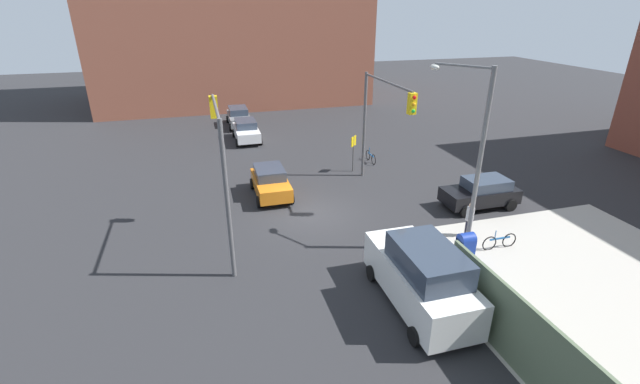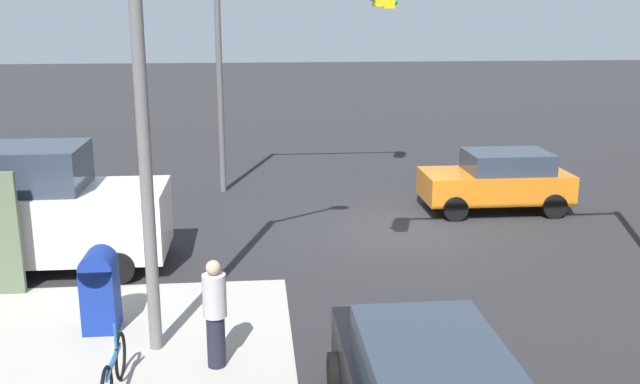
# 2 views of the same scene
# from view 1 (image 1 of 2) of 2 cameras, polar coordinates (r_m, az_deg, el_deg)

# --- Properties ---
(ground_plane) EXTENTS (120.00, 120.00, 0.00)m
(ground_plane) POSITION_cam_1_polar(r_m,az_deg,el_deg) (22.52, -0.97, -2.96)
(ground_plane) COLOR #28282B
(sidewalk_corner) EXTENTS (12.00, 12.00, 0.01)m
(sidewalk_corner) POSITION_cam_1_polar(r_m,az_deg,el_deg) (20.26, 32.57, -10.42)
(sidewalk_corner) COLOR #ADA89E
(sidewalk_corner) RESTS_ON ground
(building_brick_west) EXTENTS (16.00, 28.00, 21.12)m
(building_brick_west) POSITION_cam_1_polar(r_m,az_deg,el_deg) (51.63, -12.10, 23.78)
(building_brick_west) COLOR #93513D
(building_brick_west) RESTS_ON ground
(traffic_signal_nw_corner) EXTENTS (6.23, 0.36, 6.50)m
(traffic_signal_nw_corner) POSITION_cam_1_polar(r_m,az_deg,el_deg) (24.21, 8.16, 10.52)
(traffic_signal_nw_corner) COLOR #59595B
(traffic_signal_nw_corner) RESTS_ON ground
(traffic_signal_se_corner) EXTENTS (5.28, 0.36, 6.50)m
(traffic_signal_se_corner) POSITION_cam_1_polar(r_m,az_deg,el_deg) (17.84, -13.12, 5.15)
(traffic_signal_se_corner) COLOR #59595B
(traffic_signal_se_corner) RESTS_ON ground
(street_lamp_corner) EXTENTS (2.33, 1.67, 8.00)m
(street_lamp_corner) POSITION_cam_1_polar(r_m,az_deg,el_deg) (18.85, 19.71, 5.63)
(street_lamp_corner) COLOR slate
(street_lamp_corner) RESTS_ON ground
(warning_sign_two_way) EXTENTS (0.48, 0.48, 2.40)m
(warning_sign_two_way) POSITION_cam_1_polar(r_m,az_deg,el_deg) (27.85, 4.48, 5.95)
(warning_sign_two_way) COLOR #4C4C4C
(warning_sign_two_way) RESTS_ON ground
(mailbox_blue) EXTENTS (0.56, 0.64, 1.43)m
(mailbox_blue) POSITION_cam_1_polar(r_m,az_deg,el_deg) (19.11, 18.81, -6.98)
(mailbox_blue) COLOR navy
(mailbox_blue) RESTS_ON ground
(hatchback_white) EXTENTS (4.14, 2.02, 1.62)m
(hatchback_white) POSITION_cam_1_polar(r_m,az_deg,el_deg) (35.14, -9.81, 8.10)
(hatchback_white) COLOR white
(hatchback_white) RESTS_ON ground
(hatchback_gray) EXTENTS (4.40, 2.02, 1.62)m
(hatchback_gray) POSITION_cam_1_polar(r_m,az_deg,el_deg) (39.77, -10.80, 9.86)
(hatchback_gray) COLOR slate
(hatchback_gray) RESTS_ON ground
(sedan_black) EXTENTS (2.02, 4.01, 1.62)m
(sedan_black) POSITION_cam_1_polar(r_m,az_deg,el_deg) (24.57, 20.69, -0.05)
(sedan_black) COLOR black
(sedan_black) RESTS_ON ground
(sedan_orange) EXTENTS (3.90, 2.02, 1.62)m
(sedan_orange) POSITION_cam_1_polar(r_m,az_deg,el_deg) (24.54, -6.62, 1.36)
(sedan_orange) COLOR orange
(sedan_orange) RESTS_ON ground
(van_white_delivery) EXTENTS (5.40, 2.32, 2.62)m
(van_white_delivery) POSITION_cam_1_polar(r_m,az_deg,el_deg) (15.87, 13.33, -10.86)
(van_white_delivery) COLOR white
(van_white_delivery) RESTS_ON ground
(pedestrian_crossing) EXTENTS (0.36, 0.36, 1.71)m
(pedestrian_crossing) POSITION_cam_1_polar(r_m,az_deg,el_deg) (21.27, 19.29, -3.41)
(pedestrian_crossing) COLOR #B2B2B7
(pedestrian_crossing) RESTS_ON ground
(bicycle_leaning_on_fence) EXTENTS (0.05, 1.75, 0.97)m
(bicycle_leaning_on_fence) POSITION_cam_1_polar(r_m,az_deg,el_deg) (20.95, 22.79, -6.11)
(bicycle_leaning_on_fence) COLOR black
(bicycle_leaning_on_fence) RESTS_ON ground
(bicycle_at_crosswalk) EXTENTS (1.75, 0.05, 0.97)m
(bicycle_at_crosswalk) POSITION_cam_1_polar(r_m,az_deg,el_deg) (30.14, 6.77, 4.66)
(bicycle_at_crosswalk) COLOR black
(bicycle_at_crosswalk) RESTS_ON ground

